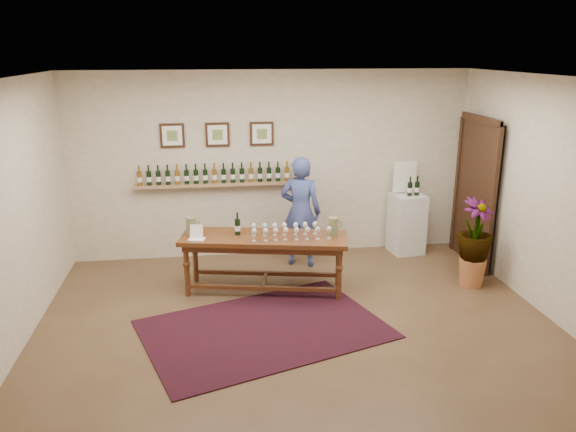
{
  "coord_description": "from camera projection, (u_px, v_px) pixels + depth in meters",
  "views": [
    {
      "loc": [
        -0.95,
        -5.78,
        3.1
      ],
      "look_at": [
        0.0,
        0.8,
        1.1
      ],
      "focal_mm": 35.0,
      "sensor_mm": 36.0,
      "label": 1
    }
  ],
  "objects": [
    {
      "name": "table_glasses",
      "position": [
        286.0,
        231.0,
        7.18
      ],
      "size": [
        1.26,
        0.35,
        0.17
      ],
      "primitive_type": null,
      "rotation": [
        0.0,
        0.0,
        -0.05
      ],
      "color": "silver",
      "rests_on": "tasting_table"
    },
    {
      "name": "tasting_table",
      "position": [
        264.0,
        244.0,
        7.29
      ],
      "size": [
        2.24,
        1.11,
        0.76
      ],
      "rotation": [
        0.0,
        0.0,
        -0.21
      ],
      "color": "#4A2612",
      "rests_on": "ground"
    },
    {
      "name": "pitcher_left",
      "position": [
        191.0,
        226.0,
        7.27
      ],
      "size": [
        0.16,
        0.16,
        0.23
      ],
      "primitive_type": null,
      "rotation": [
        0.0,
        0.0,
        -0.09
      ],
      "color": "olive",
      "rests_on": "tasting_table"
    },
    {
      "name": "pedestal_bottles",
      "position": [
        414.0,
        185.0,
        8.52
      ],
      "size": [
        0.33,
        0.13,
        0.32
      ],
      "primitive_type": null,
      "rotation": [
        0.0,
        0.0,
        0.14
      ],
      "color": "black",
      "rests_on": "display_pedestal"
    },
    {
      "name": "pitcher_right",
      "position": [
        333.0,
        226.0,
        7.26
      ],
      "size": [
        0.17,
        0.17,
        0.23
      ],
      "primitive_type": null,
      "rotation": [
        0.0,
        0.0,
        -0.16
      ],
      "color": "olive",
      "rests_on": "tasting_table"
    },
    {
      "name": "info_sign",
      "position": [
        405.0,
        177.0,
        8.63
      ],
      "size": [
        0.38,
        0.07,
        0.52
      ],
      "primitive_type": "cube",
      "rotation": [
        0.0,
        0.0,
        0.14
      ],
      "color": "white",
      "rests_on": "display_pedestal"
    },
    {
      "name": "room_shell",
      "position": [
        420.0,
        188.0,
        8.22
      ],
      "size": [
        6.0,
        6.0,
        6.0
      ],
      "color": "beige",
      "rests_on": "ground"
    },
    {
      "name": "rug",
      "position": [
        264.0,
        329.0,
        6.42
      ],
      "size": [
        3.08,
        2.52,
        0.01
      ],
      "primitive_type": "cube",
      "rotation": [
        0.0,
        0.0,
        0.32
      ],
      "color": "#460E0C",
      "rests_on": "ground"
    },
    {
      "name": "menu_card",
      "position": [
        197.0,
        232.0,
        7.13
      ],
      "size": [
        0.23,
        0.19,
        0.18
      ],
      "primitive_type": "cube",
      "rotation": [
        0.0,
        0.0,
        -0.23
      ],
      "color": "white",
      "rests_on": "tasting_table"
    },
    {
      "name": "ground",
      "position": [
        298.0,
        326.0,
        6.49
      ],
      "size": [
        6.0,
        6.0,
        0.0
      ],
      "primitive_type": "plane",
      "color": "#4F3523",
      "rests_on": "ground"
    },
    {
      "name": "person",
      "position": [
        301.0,
        212.0,
        8.14
      ],
      "size": [
        0.69,
        0.57,
        1.63
      ],
      "primitive_type": "imported",
      "rotation": [
        0.0,
        0.0,
        2.79
      ],
      "color": "#3B498C",
      "rests_on": "ground"
    },
    {
      "name": "display_pedestal",
      "position": [
        407.0,
        224.0,
        8.75
      ],
      "size": [
        0.53,
        0.53,
        0.93
      ],
      "primitive_type": "cube",
      "rotation": [
        0.0,
        0.0,
        0.14
      ],
      "color": "silver",
      "rests_on": "ground"
    },
    {
      "name": "potted_plant",
      "position": [
        475.0,
        243.0,
        7.46
      ],
      "size": [
        0.74,
        0.74,
        1.04
      ],
      "rotation": [
        0.0,
        0.0,
        0.48
      ],
      "color": "#AF673A",
      "rests_on": "ground"
    },
    {
      "name": "table_bottles",
      "position": [
        238.0,
        223.0,
        7.3
      ],
      "size": [
        0.3,
        0.22,
        0.29
      ],
      "primitive_type": null,
      "rotation": [
        0.0,
        0.0,
        -0.29
      ],
      "color": "black",
      "rests_on": "tasting_table"
    }
  ]
}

